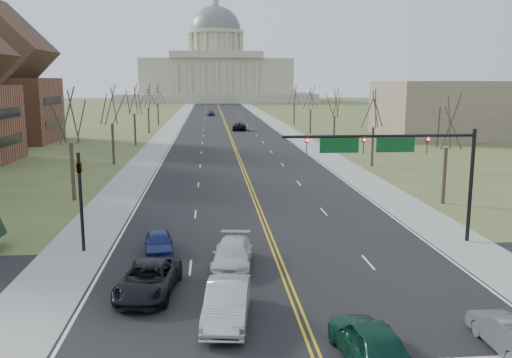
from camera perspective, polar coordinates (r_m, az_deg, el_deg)
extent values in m
plane|color=brown|center=(21.54, 6.25, -17.83)|extent=(600.00, 600.00, 0.00)
cube|color=black|center=(129.06, -3.25, 5.85)|extent=(20.00, 380.00, 0.01)
cube|color=black|center=(26.89, 3.74, -11.83)|extent=(120.00, 14.00, 0.01)
cube|color=gray|center=(129.26, -8.60, 5.76)|extent=(4.00, 380.00, 0.03)
cube|color=gray|center=(129.97, 2.08, 5.89)|extent=(4.00, 380.00, 0.03)
cube|color=gold|center=(129.06, -3.25, 5.85)|extent=(0.42, 380.00, 0.01)
cube|color=silver|center=(129.14, -7.62, 5.78)|extent=(0.15, 380.00, 0.01)
cube|color=silver|center=(129.72, 1.11, 5.89)|extent=(0.15, 380.00, 0.01)
cube|color=beige|center=(268.75, -4.18, 8.61)|extent=(90.00, 60.00, 4.00)
cube|color=beige|center=(268.63, -4.21, 10.74)|extent=(70.00, 40.00, 16.00)
cube|color=beige|center=(248.39, -4.17, 12.96)|extent=(42.00, 3.00, 3.00)
cylinder|color=beige|center=(269.09, -4.25, 13.72)|extent=(24.00, 24.00, 12.00)
cylinder|color=beige|center=(269.58, -4.27, 15.16)|extent=(27.00, 27.00, 1.60)
ellipsoid|color=slate|center=(269.65, -4.27, 15.33)|extent=(24.00, 24.00, 22.80)
cylinder|color=beige|center=(271.07, -4.31, 18.05)|extent=(3.20, 3.20, 3.00)
cylinder|color=black|center=(36.62, 21.67, -0.69)|extent=(0.24, 0.24, 7.20)
cylinder|color=black|center=(33.89, 12.90, 4.43)|extent=(12.00, 0.18, 0.18)
imported|color=black|center=(34.99, 17.55, 3.48)|extent=(0.35, 0.40, 1.10)
sphere|color=#FF0C0C|center=(34.81, 17.68, 4.02)|extent=(0.18, 0.18, 0.18)
imported|color=black|center=(33.66, 11.24, 3.51)|extent=(0.35, 0.40, 1.10)
sphere|color=#FF0C0C|center=(33.48, 11.33, 4.07)|extent=(0.18, 0.18, 0.18)
imported|color=black|center=(32.86, 5.35, 3.50)|extent=(0.35, 0.40, 1.10)
sphere|color=#FF0C0C|center=(32.68, 5.41, 4.08)|extent=(0.18, 0.18, 0.18)
cube|color=#0C4C1E|center=(34.27, 14.45, 3.50)|extent=(2.40, 0.12, 0.90)
cube|color=#0C4C1E|center=(33.28, 8.75, 3.51)|extent=(2.40, 0.12, 0.90)
cylinder|color=black|center=(33.76, -17.94, -2.38)|extent=(0.20, 0.20, 6.00)
imported|color=black|center=(33.37, -18.15, 1.31)|extent=(0.32, 0.36, 0.99)
cylinder|color=#3B2D23|center=(47.44, 19.20, 0.30)|extent=(0.32, 0.32, 4.68)
cylinder|color=#3B2D23|center=(48.64, -18.74, 0.73)|extent=(0.32, 0.32, 4.95)
cylinder|color=#3B2D23|center=(65.99, 12.16, 3.33)|extent=(0.32, 0.32, 4.68)
cylinder|color=#3B2D23|center=(68.04, -14.81, 3.55)|extent=(0.32, 0.32, 4.95)
cylinder|color=#3B2D23|center=(85.20, 8.23, 5.00)|extent=(0.32, 0.32, 4.68)
cylinder|color=#3B2D23|center=(87.72, -12.62, 5.10)|extent=(0.32, 0.32, 4.95)
cylinder|color=#3B2D23|center=(104.70, 5.74, 6.04)|extent=(0.32, 0.32, 4.68)
cylinder|color=#3B2D23|center=(107.51, -11.23, 6.08)|extent=(0.32, 0.32, 4.95)
cylinder|color=#3B2D23|center=(124.36, 4.03, 6.74)|extent=(0.32, 0.32, 4.68)
cylinder|color=#3B2D23|center=(127.37, -10.27, 6.75)|extent=(0.32, 0.32, 4.95)
cube|color=black|center=(73.24, -24.60, 3.71)|extent=(0.10, 9.80, 1.20)
cube|color=black|center=(72.98, -24.80, 6.30)|extent=(0.10, 9.80, 1.20)
cube|color=brown|center=(98.82, -25.34, 6.54)|extent=(17.00, 14.00, 10.50)
cube|color=black|center=(96.33, -20.45, 5.55)|extent=(0.10, 9.80, 1.20)
cube|color=black|center=(96.13, -20.59, 7.73)|extent=(0.10, 9.80, 1.20)
cube|color=#756853|center=(104.40, 20.04, 6.92)|extent=(25.00, 20.00, 10.00)
imported|color=#0B3425|center=(20.86, 11.89, -16.38)|extent=(2.40, 5.04, 1.66)
imported|color=#515259|center=(23.36, 25.20, -14.52)|extent=(1.53, 4.27, 1.40)
imported|color=#AAACB2|center=(23.61, -3.05, -12.88)|extent=(2.36, 5.23, 1.66)
imported|color=black|center=(26.85, -11.27, -10.32)|extent=(3.15, 5.67, 1.50)
imported|color=silver|center=(30.03, -2.48, -7.91)|extent=(2.64, 5.26, 1.46)
imported|color=navy|center=(32.64, -10.22, -6.62)|extent=(2.08, 4.24, 1.39)
imported|color=black|center=(111.64, -1.76, 5.57)|extent=(3.16, 6.05, 1.63)
imported|color=#424348|center=(158.73, -4.82, 6.97)|extent=(2.47, 5.02, 1.65)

